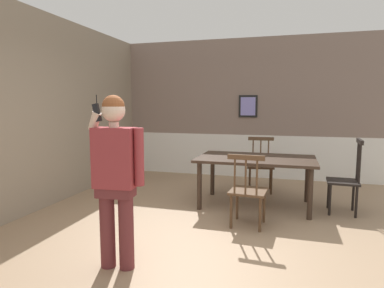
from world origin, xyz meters
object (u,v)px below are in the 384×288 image
Objects in this scene: chair_by_doorway at (248,190)px; dining_table at (256,163)px; chair_near_window at (261,165)px; chair_at_table_head at (346,179)px; person_figure at (116,172)px.

dining_table is at bearing 93.21° from chair_by_doorway.
dining_table is 0.93m from chair_by_doorway.
chair_near_window is at bearing 93.41° from chair_by_doorway.
chair_at_table_head reaches higher than dining_table.
person_figure is (-1.06, -2.32, 0.25)m from dining_table.
person_figure is at bearing -122.76° from chair_by_doorway.
chair_at_table_head is at bearing -140.25° from person_figure.
person_figure reaches higher than chair_by_doorway.
chair_at_table_head reaches higher than chair_near_window.
chair_by_doorway is 1.82m from person_figure.
person_figure is (-1.05, -1.41, 0.45)m from chair_by_doorway.
person_figure is (-2.31, -2.31, 0.43)m from chair_at_table_head.
chair_by_doorway reaches higher than dining_table.
chair_near_window is 0.89× the size of chair_at_table_head.
person_figure reaches higher than dining_table.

